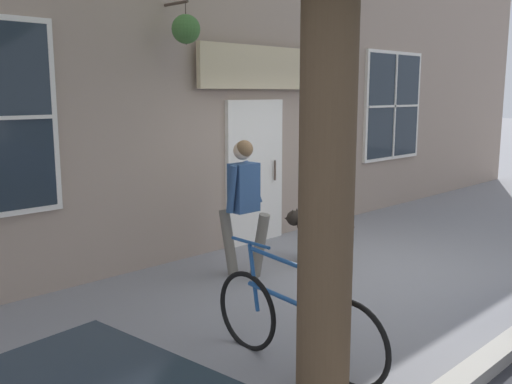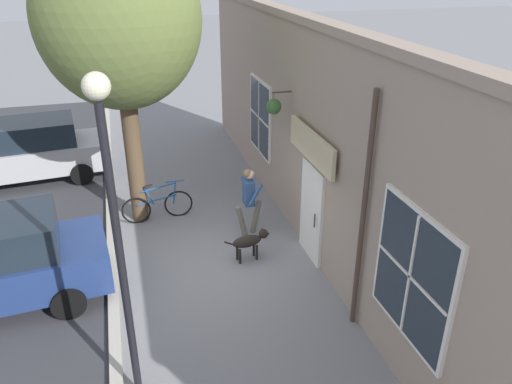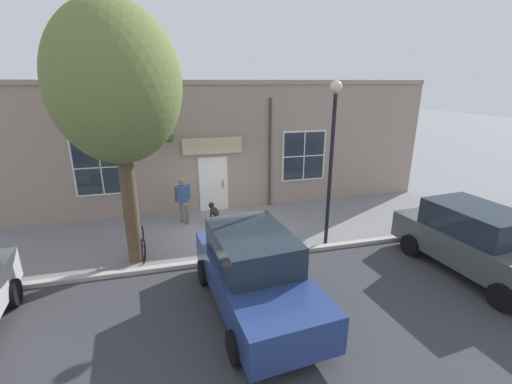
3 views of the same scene
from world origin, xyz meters
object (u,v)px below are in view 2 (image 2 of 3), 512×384
object	(u,v)px
dog_on_leash	(250,241)
street_lamp	(113,209)
pedestrian_walking	(249,196)
parked_car_nearest_curb	(30,151)
leaning_bicycle	(158,205)
street_tree_by_curb	(118,23)

from	to	relation	value
dog_on_leash	street_lamp	distance (m)	4.84
pedestrian_walking	parked_car_nearest_curb	world-z (taller)	parked_car_nearest_curb
street_lamp	leaning_bicycle	bearing A→B (deg)	-98.66
street_tree_by_curb	leaning_bicycle	xyz separation A→B (m)	(-0.45, 0.17, -4.26)
pedestrian_walking	street_tree_by_curb	world-z (taller)	street_tree_by_curb
leaning_bicycle	street_lamp	xyz separation A→B (m)	(0.83, 5.43, 2.78)
street_tree_by_curb	leaning_bicycle	world-z (taller)	street_tree_by_curb
parked_car_nearest_curb	leaning_bicycle	bearing A→B (deg)	133.31
pedestrian_walking	leaning_bicycle	bearing A→B (deg)	-33.46
parked_car_nearest_curb	pedestrian_walking	bearing A→B (deg)	137.74
pedestrian_walking	street_tree_by_curb	distance (m)	4.62
pedestrian_walking	street_lamp	bearing A→B (deg)	55.87
street_lamp	dog_on_leash	bearing A→B (deg)	-129.33
street_tree_by_curb	street_lamp	xyz separation A→B (m)	(0.38, 5.60, -1.48)
dog_on_leash	parked_car_nearest_curb	bearing A→B (deg)	-49.34
dog_on_leash	leaning_bicycle	xyz separation A→B (m)	(1.72, -2.33, -0.07)
dog_on_leash	street_tree_by_curb	size ratio (longest dim) A/B	0.16
pedestrian_walking	street_lamp	distance (m)	5.44
pedestrian_walking	parked_car_nearest_curb	xyz separation A→B (m)	(5.19, -4.72, -0.11)
dog_on_leash	leaning_bicycle	size ratio (longest dim) A/B	0.60
parked_car_nearest_curb	street_lamp	size ratio (longest dim) A/B	0.92
dog_on_leash	street_tree_by_curb	world-z (taller)	street_tree_by_curb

